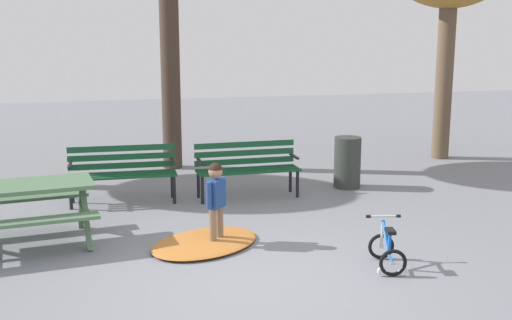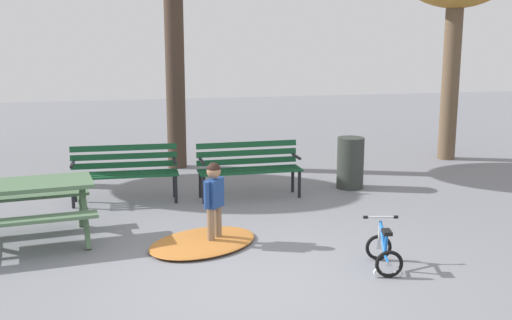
{
  "view_description": "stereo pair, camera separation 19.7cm",
  "coord_description": "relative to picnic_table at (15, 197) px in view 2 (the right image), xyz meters",
  "views": [
    {
      "loc": [
        -1.43,
        -6.06,
        2.57
      ],
      "look_at": [
        0.56,
        2.05,
        0.85
      ],
      "focal_mm": 44.48,
      "sensor_mm": 36.0,
      "label": 1
    },
    {
      "loc": [
        -1.24,
        -6.11,
        2.57
      ],
      "look_at": [
        0.56,
        2.05,
        0.85
      ],
      "focal_mm": 44.48,
      "sensor_mm": 36.0,
      "label": 2
    }
  ],
  "objects": [
    {
      "name": "ground",
      "position": [
        2.48,
        -1.71,
        -0.59
      ],
      "size": [
        36.0,
        36.0,
        0.0
      ],
      "primitive_type": "plane",
      "color": "slate"
    },
    {
      "name": "picnic_table",
      "position": [
        0.0,
        0.0,
        0.0
      ],
      "size": [
        1.96,
        1.57,
        0.79
      ],
      "color": "#4C6B4C",
      "rests_on": "ground"
    },
    {
      "name": "park_bench_far_left",
      "position": [
        1.31,
        1.75,
        -0.08
      ],
      "size": [
        1.61,
        0.5,
        0.85
      ],
      "color": "#144728",
      "rests_on": "ground"
    },
    {
      "name": "park_bench_left",
      "position": [
        3.21,
        1.62,
        -0.08
      ],
      "size": [
        1.61,
        0.49,
        0.85
      ],
      "color": "#144728",
      "rests_on": "ground"
    },
    {
      "name": "child_standing",
      "position": [
        2.34,
        -0.49,
        0.0
      ],
      "size": [
        0.29,
        0.31,
        1.01
      ],
      "color": "#7F664C",
      "rests_on": "ground"
    },
    {
      "name": "kids_bicycle",
      "position": [
        4.02,
        -1.71,
        -0.39
      ],
      "size": [
        0.45,
        0.61,
        0.54
      ],
      "color": "black",
      "rests_on": "ground"
    },
    {
      "name": "leaf_pile",
      "position": [
        2.19,
        -0.51,
        -0.56
      ],
      "size": [
        1.77,
        1.65,
        0.07
      ],
      "primitive_type": "ellipsoid",
      "rotation": [
        0.0,
        0.0,
        0.58
      ],
      "color": "#B26B2D",
      "rests_on": "ground"
    },
    {
      "name": "trash_bin",
      "position": [
        4.95,
        1.81,
        -0.17
      ],
      "size": [
        0.44,
        0.44,
        0.84
      ],
      "primitive_type": "cylinder",
      "color": "#2D332D",
      "rests_on": "ground"
    }
  ]
}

